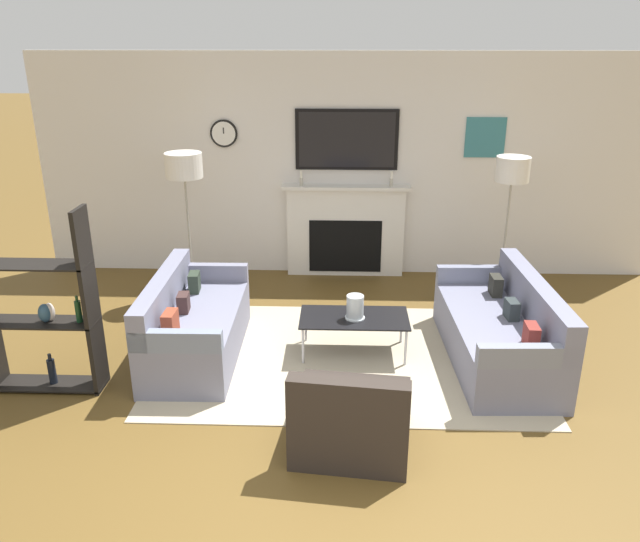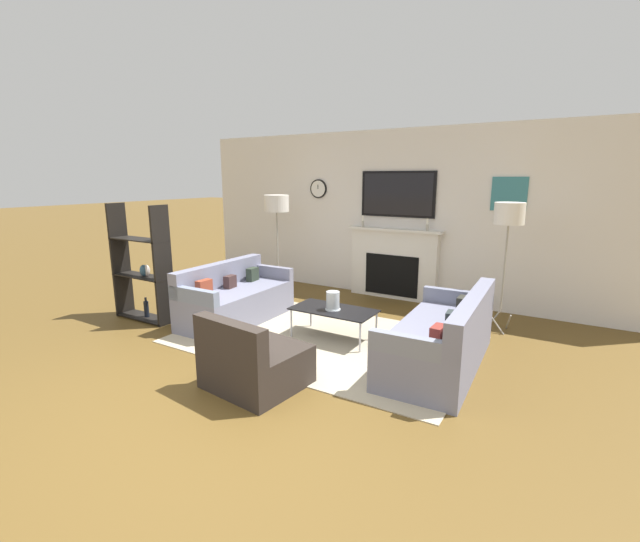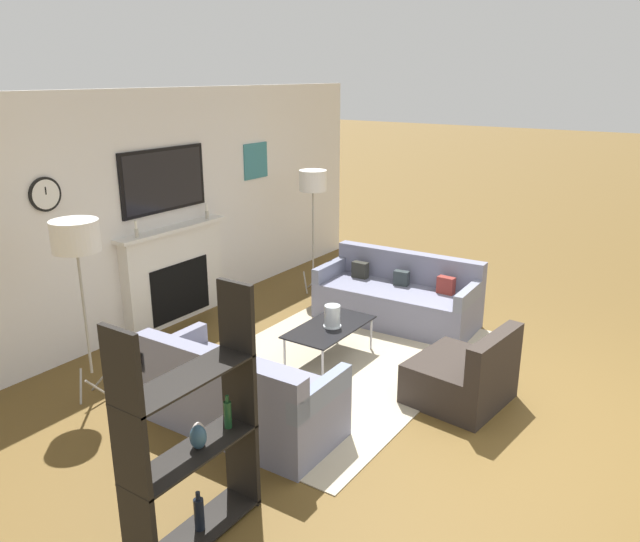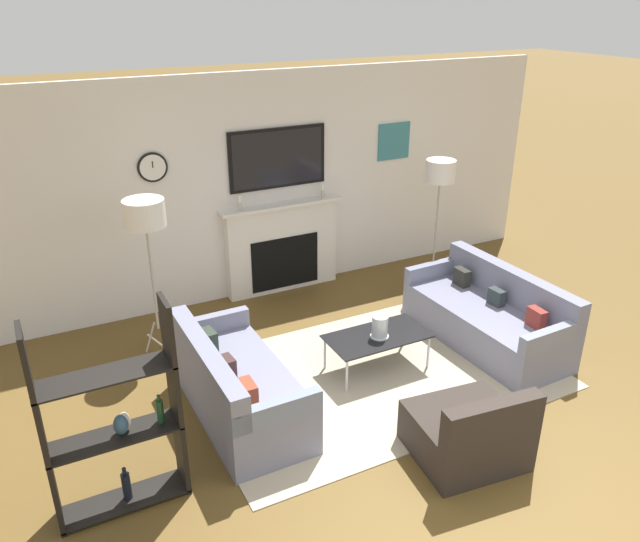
{
  "view_description": "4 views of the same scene",
  "coord_description": "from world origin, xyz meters",
  "px_view_note": "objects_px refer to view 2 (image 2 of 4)",
  "views": [
    {
      "loc": [
        -0.05,
        -3.21,
        2.86
      ],
      "look_at": [
        -0.25,
        2.25,
        0.79
      ],
      "focal_mm": 35.0,
      "sensor_mm": 36.0,
      "label": 1
    },
    {
      "loc": [
        2.51,
        -2.22,
        1.94
      ],
      "look_at": [
        -0.23,
        2.31,
        0.79
      ],
      "focal_mm": 24.0,
      "sensor_mm": 36.0,
      "label": 2
    },
    {
      "loc": [
        -4.87,
        -1.08,
        2.85
      ],
      "look_at": [
        0.18,
        2.31,
        0.91
      ],
      "focal_mm": 35.0,
      "sensor_mm": 36.0,
      "label": 3
    },
    {
      "loc": [
        -2.87,
        -2.41,
        3.51
      ],
      "look_at": [
        -0.29,
        2.64,
        0.95
      ],
      "focal_mm": 35.0,
      "sensor_mm": 36.0,
      "label": 4
    }
  ],
  "objects_px": {
    "hurricane_candle": "(333,302)",
    "couch_right": "(442,340)",
    "floor_lamp_right": "(509,216)",
    "floor_lamp_left": "(276,205)",
    "couch_left": "(235,300)",
    "shelf_unit": "(142,268)",
    "armchair": "(253,363)",
    "coffee_table": "(334,311)"
  },
  "relations": [
    {
      "from": "coffee_table",
      "to": "floor_lamp_left",
      "type": "height_order",
      "value": "floor_lamp_left"
    },
    {
      "from": "hurricane_candle",
      "to": "couch_right",
      "type": "bearing_deg",
      "value": -2.66
    },
    {
      "from": "couch_right",
      "to": "floor_lamp_right",
      "type": "xyz_separation_m",
      "value": [
        0.34,
        1.46,
        1.2
      ]
    },
    {
      "from": "couch_left",
      "to": "armchair",
      "type": "relative_size",
      "value": 1.82
    },
    {
      "from": "floor_lamp_left",
      "to": "shelf_unit",
      "type": "distance_m",
      "value": 2.35
    },
    {
      "from": "hurricane_candle",
      "to": "shelf_unit",
      "type": "height_order",
      "value": "shelf_unit"
    },
    {
      "from": "floor_lamp_right",
      "to": "armchair",
      "type": "bearing_deg",
      "value": -121.52
    },
    {
      "from": "coffee_table",
      "to": "floor_lamp_right",
      "type": "xyz_separation_m",
      "value": [
        1.7,
        1.37,
        1.13
      ]
    },
    {
      "from": "coffee_table",
      "to": "floor_lamp_right",
      "type": "relative_size",
      "value": 0.62
    },
    {
      "from": "shelf_unit",
      "to": "armchair",
      "type": "bearing_deg",
      "value": -16.39
    },
    {
      "from": "couch_right",
      "to": "floor_lamp_right",
      "type": "distance_m",
      "value": 1.92
    },
    {
      "from": "couch_right",
      "to": "shelf_unit",
      "type": "distance_m",
      "value": 4.06
    },
    {
      "from": "armchair",
      "to": "coffee_table",
      "type": "relative_size",
      "value": 0.89
    },
    {
      "from": "couch_left",
      "to": "floor_lamp_left",
      "type": "relative_size",
      "value": 0.99
    },
    {
      "from": "hurricane_candle",
      "to": "floor_lamp_left",
      "type": "height_order",
      "value": "floor_lamp_left"
    },
    {
      "from": "couch_right",
      "to": "coffee_table",
      "type": "height_order",
      "value": "couch_right"
    },
    {
      "from": "couch_left",
      "to": "hurricane_candle",
      "type": "bearing_deg",
      "value": 2.47
    },
    {
      "from": "couch_right",
      "to": "shelf_unit",
      "type": "relative_size",
      "value": 1.18
    },
    {
      "from": "armchair",
      "to": "floor_lamp_right",
      "type": "bearing_deg",
      "value": 58.48
    },
    {
      "from": "hurricane_candle",
      "to": "shelf_unit",
      "type": "bearing_deg",
      "value": -165.61
    },
    {
      "from": "floor_lamp_right",
      "to": "floor_lamp_left",
      "type": "bearing_deg",
      "value": 180.0
    },
    {
      "from": "armchair",
      "to": "coffee_table",
      "type": "distance_m",
      "value": 1.47
    },
    {
      "from": "hurricane_candle",
      "to": "floor_lamp_left",
      "type": "bearing_deg",
      "value": 143.15
    },
    {
      "from": "hurricane_candle",
      "to": "couch_left",
      "type": "bearing_deg",
      "value": -177.53
    },
    {
      "from": "hurricane_candle",
      "to": "coffee_table",
      "type": "bearing_deg",
      "value": 101.16
    },
    {
      "from": "coffee_table",
      "to": "hurricane_candle",
      "type": "bearing_deg",
      "value": -78.84
    },
    {
      "from": "couch_right",
      "to": "shelf_unit",
      "type": "xyz_separation_m",
      "value": [
        -3.98,
        -0.61,
        0.45
      ]
    },
    {
      "from": "couch_right",
      "to": "floor_lamp_left",
      "type": "distance_m",
      "value": 3.74
    },
    {
      "from": "floor_lamp_left",
      "to": "shelf_unit",
      "type": "relative_size",
      "value": 1.04
    },
    {
      "from": "coffee_table",
      "to": "couch_left",
      "type": "bearing_deg",
      "value": -176.45
    },
    {
      "from": "hurricane_candle",
      "to": "armchair",
      "type": "bearing_deg",
      "value": -91.84
    },
    {
      "from": "couch_right",
      "to": "floor_lamp_left",
      "type": "height_order",
      "value": "floor_lamp_left"
    },
    {
      "from": "armchair",
      "to": "hurricane_candle",
      "type": "bearing_deg",
      "value": 88.16
    },
    {
      "from": "coffee_table",
      "to": "floor_lamp_right",
      "type": "bearing_deg",
      "value": 38.89
    },
    {
      "from": "armchair",
      "to": "shelf_unit",
      "type": "xyz_separation_m",
      "value": [
        -2.59,
        0.76,
        0.49
      ]
    },
    {
      "from": "couch_left",
      "to": "coffee_table",
      "type": "relative_size",
      "value": 1.63
    },
    {
      "from": "coffee_table",
      "to": "hurricane_candle",
      "type": "xyz_separation_m",
      "value": [
        0.01,
        -0.03,
        0.13
      ]
    },
    {
      "from": "couch_right",
      "to": "armchair",
      "type": "xyz_separation_m",
      "value": [
        -1.4,
        -1.37,
        -0.04
      ]
    },
    {
      "from": "couch_left",
      "to": "shelf_unit",
      "type": "distance_m",
      "value": 1.35
    },
    {
      "from": "couch_right",
      "to": "coffee_table",
      "type": "relative_size",
      "value": 1.86
    },
    {
      "from": "couch_left",
      "to": "armchair",
      "type": "xyz_separation_m",
      "value": [
        1.47,
        -1.37,
        -0.05
      ]
    },
    {
      "from": "couch_left",
      "to": "couch_right",
      "type": "height_order",
      "value": "couch_right"
    }
  ]
}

